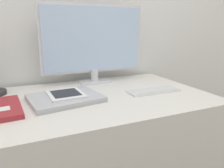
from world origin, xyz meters
name	(u,v)px	position (x,y,z in m)	size (l,w,h in m)	color
wall_back	(70,2)	(0.00, 0.58, 1.20)	(3.60, 0.05, 2.40)	silver
desk	(96,161)	(0.00, 0.18, 0.36)	(1.12, 0.70, 0.73)	silver
monitor	(94,42)	(0.09, 0.44, 0.97)	(0.62, 0.11, 0.45)	silver
keyboard	(153,91)	(0.31, 0.12, 0.73)	(0.27, 0.10, 0.01)	silver
laptop	(65,98)	(-0.14, 0.17, 0.74)	(0.34, 0.29, 0.02)	#A3A3A8
ereader	(66,94)	(-0.14, 0.18, 0.75)	(0.16, 0.18, 0.01)	white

